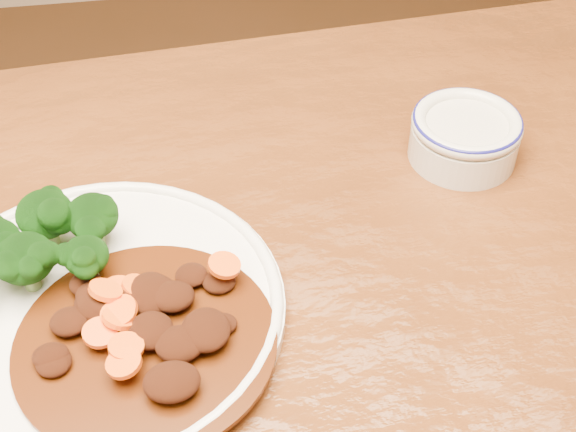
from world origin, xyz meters
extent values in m
cube|color=#5E2E10|center=(0.00, 0.00, 0.73)|extent=(1.57, 1.02, 0.04)
cylinder|color=white|center=(-0.03, 0.06, 0.76)|extent=(0.30, 0.30, 0.01)
torus|color=white|center=(-0.03, 0.06, 0.76)|extent=(0.29, 0.29, 0.01)
cylinder|color=#789F52|center=(-0.11, 0.11, 0.77)|extent=(0.01, 0.01, 0.02)
cylinder|color=#789F52|center=(-0.07, 0.14, 0.77)|extent=(0.01, 0.01, 0.02)
ellipsoid|color=black|center=(-0.07, 0.14, 0.80)|extent=(0.05, 0.05, 0.04)
cylinder|color=#789F52|center=(-0.04, 0.09, 0.77)|extent=(0.01, 0.01, 0.02)
ellipsoid|color=black|center=(-0.04, 0.09, 0.79)|extent=(0.04, 0.04, 0.03)
cylinder|color=#789F52|center=(-0.08, 0.09, 0.77)|extent=(0.01, 0.01, 0.02)
ellipsoid|color=black|center=(-0.08, 0.09, 0.80)|extent=(0.05, 0.05, 0.04)
cylinder|color=#789F52|center=(-0.03, 0.13, 0.77)|extent=(0.01, 0.01, 0.02)
ellipsoid|color=black|center=(-0.03, 0.13, 0.80)|extent=(0.04, 0.04, 0.04)
cylinder|color=#3F1706|center=(0.00, 0.02, 0.77)|extent=(0.20, 0.20, 0.00)
ellipsoid|color=black|center=(-0.03, 0.05, 0.78)|extent=(0.04, 0.04, 0.02)
ellipsoid|color=black|center=(0.01, 0.06, 0.78)|extent=(0.04, 0.04, 0.02)
ellipsoid|color=black|center=(0.01, 0.06, 0.78)|extent=(0.03, 0.03, 0.02)
ellipsoid|color=black|center=(0.06, 0.06, 0.77)|extent=(0.03, 0.02, 0.01)
ellipsoid|color=black|center=(-0.06, 0.01, 0.77)|extent=(0.03, 0.02, 0.01)
ellipsoid|color=black|center=(-0.04, 0.08, 0.78)|extent=(0.03, 0.03, 0.01)
ellipsoid|color=black|center=(0.06, 0.02, 0.77)|extent=(0.02, 0.02, 0.01)
ellipsoid|color=black|center=(-0.05, 0.04, 0.78)|extent=(0.03, 0.03, 0.01)
ellipsoid|color=black|center=(0.01, 0.02, 0.78)|extent=(0.03, 0.04, 0.02)
ellipsoid|color=black|center=(-0.03, 0.05, 0.78)|extent=(0.03, 0.03, 0.02)
ellipsoid|color=black|center=(0.05, 0.01, 0.78)|extent=(0.04, 0.04, 0.02)
ellipsoid|color=black|center=(0.03, 0.00, 0.78)|extent=(0.04, 0.03, 0.02)
ellipsoid|color=black|center=(0.02, -0.03, 0.78)|extent=(0.04, 0.03, 0.02)
ellipsoid|color=black|center=(0.03, 0.05, 0.78)|extent=(0.03, 0.03, 0.02)
ellipsoid|color=black|center=(-0.03, 0.06, 0.78)|extent=(0.04, 0.03, 0.02)
ellipsoid|color=black|center=(-0.06, 0.00, 0.77)|extent=(0.03, 0.03, 0.01)
ellipsoid|color=black|center=(-0.06, 0.01, 0.77)|extent=(0.02, 0.02, 0.01)
ellipsoid|color=black|center=(-0.01, 0.06, 0.77)|extent=(0.03, 0.03, 0.02)
ellipsoid|color=black|center=(0.04, 0.07, 0.77)|extent=(0.03, 0.03, 0.01)
cylinder|color=#EE4E0C|center=(-0.01, 0.03, 0.78)|extent=(0.03, 0.03, 0.02)
cylinder|color=#EE4E0C|center=(-0.01, 0.04, 0.78)|extent=(0.04, 0.04, 0.02)
cylinder|color=#EE4E0C|center=(-0.03, 0.02, 0.78)|extent=(0.03, 0.03, 0.01)
cylinder|color=#EE4E0C|center=(-0.01, 0.00, 0.78)|extent=(0.04, 0.04, 0.01)
cylinder|color=#EE4E0C|center=(0.00, 0.06, 0.78)|extent=(0.03, 0.04, 0.02)
cylinder|color=#EE4E0C|center=(-0.02, 0.06, 0.79)|extent=(0.03, 0.03, 0.02)
cylinder|color=#EE4E0C|center=(0.07, 0.07, 0.79)|extent=(0.04, 0.04, 0.01)
cylinder|color=#EE4E0C|center=(-0.01, 0.03, 0.78)|extent=(0.04, 0.04, 0.01)
cylinder|color=#EE4E0C|center=(-0.01, 0.06, 0.78)|extent=(0.04, 0.04, 0.01)
cylinder|color=#EE4E0C|center=(-0.01, -0.01, 0.78)|extent=(0.04, 0.04, 0.01)
cylinder|color=beige|center=(0.32, 0.21, 0.77)|extent=(0.10, 0.10, 0.03)
cylinder|color=silver|center=(0.32, 0.21, 0.79)|extent=(0.08, 0.08, 0.01)
torus|color=beige|center=(0.32, 0.21, 0.79)|extent=(0.11, 0.11, 0.01)
torus|color=navy|center=(0.32, 0.21, 0.79)|extent=(0.10, 0.10, 0.00)
camera|label=1|loc=(0.05, -0.37, 1.25)|focal=50.00mm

